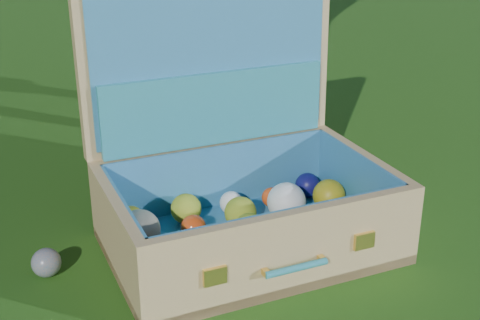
% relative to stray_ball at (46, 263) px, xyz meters
% --- Properties ---
extents(ground, '(60.00, 60.00, 0.00)m').
position_rel_stray_ball_xyz_m(ground, '(0.37, 0.12, -0.03)').
color(ground, '#215114').
rests_on(ground, ground).
extents(stray_ball, '(0.07, 0.07, 0.07)m').
position_rel_stray_ball_xyz_m(stray_ball, '(0.00, 0.00, 0.00)').
color(stray_ball, '#3A6798').
rests_on(stray_ball, ground).
extents(suitcase, '(0.73, 0.59, 0.63)m').
position_rel_stray_ball_xyz_m(suitcase, '(0.46, 0.08, 0.14)').
color(suitcase, tan).
rests_on(suitcase, ground).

